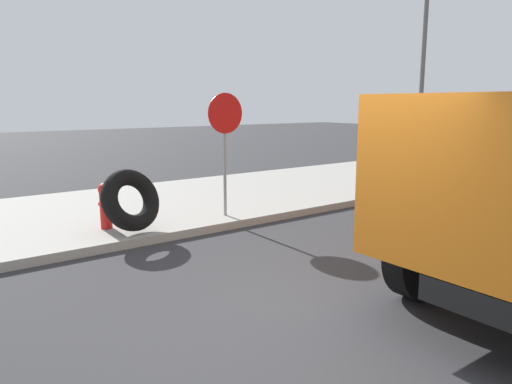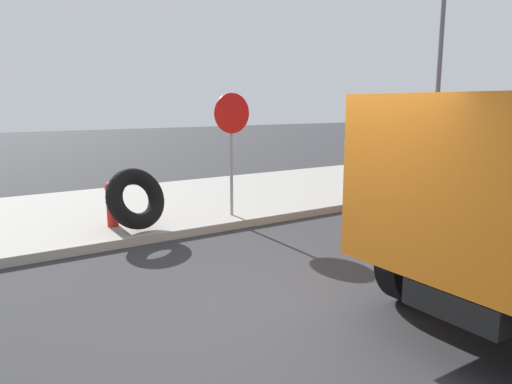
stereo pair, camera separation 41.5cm
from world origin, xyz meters
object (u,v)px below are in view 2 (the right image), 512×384
at_px(stop_sign, 232,131).
at_px(street_light_pole, 439,74).
at_px(fire_hydrant, 112,203).
at_px(loose_tire, 136,199).

relative_size(stop_sign, street_light_pole, 0.40).
relative_size(fire_hydrant, stop_sign, 0.34).
bearing_deg(loose_tire, street_light_pole, 0.56).
height_order(fire_hydrant, stop_sign, stop_sign).
distance_m(fire_hydrant, loose_tire, 0.57).
relative_size(fire_hydrant, loose_tire, 0.75).
bearing_deg(street_light_pole, fire_hydrant, 177.25).
bearing_deg(stop_sign, street_light_pole, 0.24).
height_order(loose_tire, street_light_pole, street_light_pole).
bearing_deg(stop_sign, fire_hydrant, 169.01).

